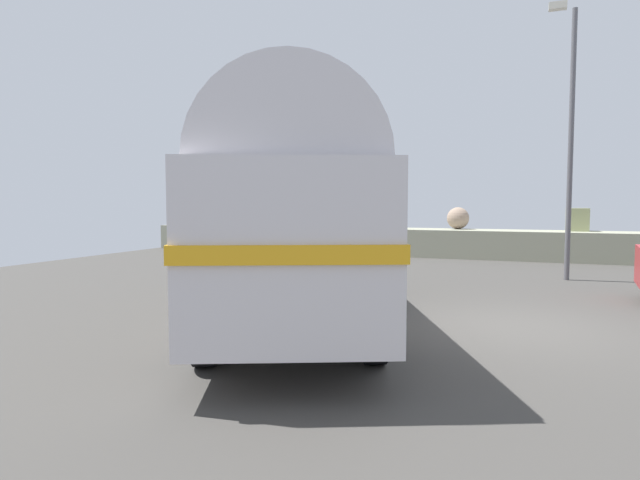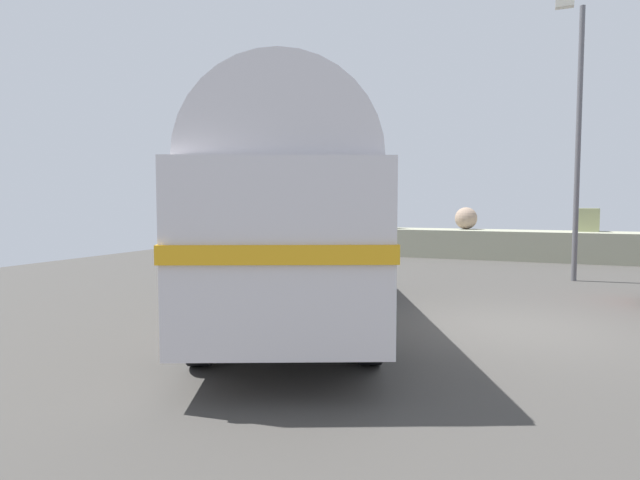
% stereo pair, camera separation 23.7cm
% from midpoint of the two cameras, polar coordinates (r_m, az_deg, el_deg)
% --- Properties ---
extents(ground, '(32.00, 26.00, 0.02)m').
position_cam_midpoint_polar(ground, '(9.87, 18.86, -8.74)').
color(ground, '#403E3A').
extents(breakwater, '(31.36, 1.85, 2.39)m').
position_cam_midpoint_polar(breakwater, '(21.51, 19.34, -0.18)').
color(breakwater, gray).
rests_on(breakwater, ground).
extents(vintage_coach, '(5.65, 8.82, 3.70)m').
position_cam_midpoint_polar(vintage_coach, '(9.56, -3.75, 3.39)').
color(vintage_coach, black).
rests_on(vintage_coach, ground).
extents(lamp_post, '(0.74, 0.81, 7.33)m').
position_cam_midpoint_polar(lamp_post, '(16.17, 24.58, 10.50)').
color(lamp_post, '#5B5B60').
rests_on(lamp_post, ground).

